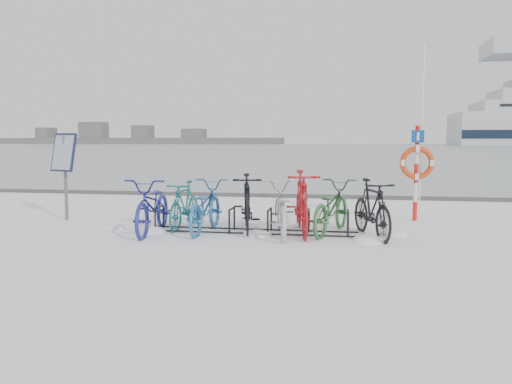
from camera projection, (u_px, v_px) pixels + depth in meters
The scene contains 16 objects.
ground at pixel (251, 232), 9.38m from camera, with size 900.00×900.00×0.00m, color white.
ice_sheet at pixel (337, 146), 161.31m from camera, with size 400.00×298.00×0.02m, color #919CA4.
quay_edge at pixel (286, 196), 15.16m from camera, with size 400.00×0.25×0.10m, color #3F3F42.
bike_rack at pixel (251, 223), 9.36m from camera, with size 4.00×0.48×0.46m.
info_board at pixel (64, 158), 10.68m from camera, with size 0.67×0.43×1.88m.
lifebuoy_station at pixel (417, 163), 10.57m from camera, with size 0.71×0.22×3.70m.
shoreline at pixel (123, 139), 284.67m from camera, with size 180.00×12.00×9.50m.
bike_0 at pixel (153, 204), 9.34m from camera, with size 0.71×2.05×1.08m, color navy.
bike_1 at pixel (184, 203), 9.85m from camera, with size 0.45×1.61×0.97m, color #155C63.
bike_2 at pixel (205, 205), 9.44m from camera, with size 0.67×1.92×1.01m, color #2560A0.
bike_3 at pixel (247, 201), 9.56m from camera, with size 0.53×1.87×1.12m, color black.
bike_4 at pixel (281, 207), 9.07m from camera, with size 0.67×1.94×1.02m, color #B2B6BB.
bike_5 at pixel (302, 201), 9.21m from camera, with size 0.57×2.01×1.21m, color #AA171C.
bike_6 at pixel (331, 206), 9.30m from camera, with size 0.68×1.94×1.02m, color #2E6732.
bike_7 at pixel (372, 207), 8.90m from camera, with size 0.50×1.79×1.07m, color black.
snow_drifts at pixel (267, 234), 9.21m from camera, with size 5.81×1.74×0.21m.
Camera 1 is at (1.68, -9.10, 1.71)m, focal length 35.00 mm.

